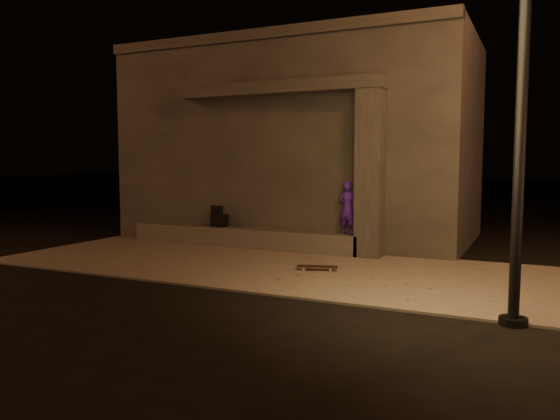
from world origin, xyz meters
The scene contains 10 objects.
ground centered at (0.00, 0.00, 0.00)m, with size 120.00×120.00×0.00m, color black.
sidewalk centered at (0.00, 2.00, 0.02)m, with size 11.00×4.40×0.04m, color #66635A.
building centered at (-1.00, 6.49, 2.61)m, with size 9.00×5.10×5.22m.
ledge centered at (-1.50, 3.75, 0.27)m, with size 6.00×0.55×0.45m, color #52504B.
column centered at (1.70, 3.75, 1.84)m, with size 0.55×0.55×3.60m, color #34322F.
canopy centered at (-0.50, 3.80, 3.78)m, with size 5.00×0.70×0.28m, color #34322F.
skateboarder centered at (1.20, 3.75, 1.08)m, with size 0.43×0.28×1.18m, color #481CBC.
backpack centered at (-2.12, 3.75, 0.67)m, with size 0.39×0.27×0.53m.
skateboard centered at (1.25, 1.83, 0.11)m, with size 0.79×0.40×0.08m.
street_lamp_0 centered at (4.76, -0.18, 3.84)m, with size 0.36×0.36×6.73m.
Camera 1 is at (5.00, -7.71, 2.12)m, focal length 35.00 mm.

